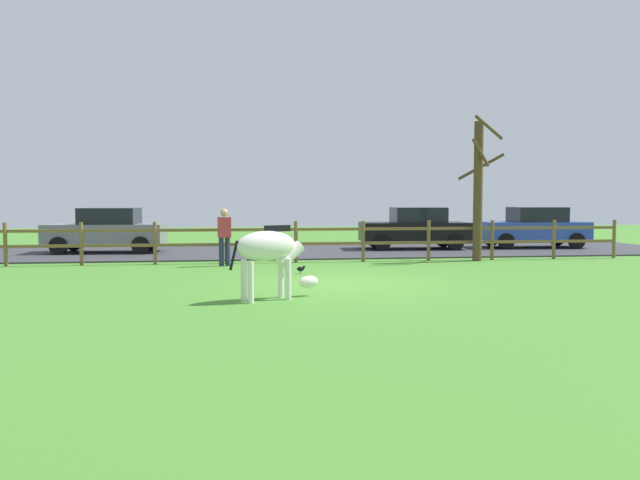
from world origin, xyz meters
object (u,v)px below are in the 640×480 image
parked_car_grey (107,230)px  zebra (270,251)px  parked_car_black (415,228)px  visitor_near_fence (224,234)px  crow_on_grass (301,269)px  parked_car_blue (534,227)px  bare_tree (478,188)px

parked_car_grey → zebra: bearing=-65.1°
parked_car_black → visitor_near_fence: visitor_near_fence is taller
parked_car_black → parked_car_grey: 11.16m
parked_car_black → zebra: bearing=-118.7°
crow_on_grass → parked_car_black: size_ratio=0.05×
parked_car_black → parked_car_blue: bearing=0.3°
parked_car_black → parked_car_grey: size_ratio=1.00×
parked_car_black → crow_on_grass: bearing=-126.0°
zebra → visitor_near_fence: (-0.95, 6.30, -0.02)m
crow_on_grass → parked_car_grey: bearing=131.8°
crow_on_grass → parked_car_blue: (9.79, 6.97, 0.72)m
bare_tree → zebra: (-6.82, -6.80, -1.34)m
zebra → visitor_near_fence: bearing=98.5°
parked_car_grey → visitor_near_fence: visitor_near_fence is taller
parked_car_blue → bare_tree: bearing=-132.8°
crow_on_grass → parked_car_black: parked_car_black is taller
parked_car_grey → bare_tree: bearing=-19.3°
bare_tree → parked_car_black: size_ratio=1.08×
parked_car_black → parked_car_grey: same height
bare_tree → crow_on_grass: 6.73m
crow_on_grass → parked_car_blue: bearing=35.4°
parked_car_grey → parked_car_blue: bearing=0.5°
zebra → crow_on_grass: 4.34m
bare_tree → visitor_near_fence: bearing=-176.3°
bare_tree → parked_car_blue: bearing=47.2°
zebra → parked_car_blue: parked_car_blue is taller
bare_tree → parked_car_grey: bare_tree is taller
bare_tree → parked_car_grey: size_ratio=1.08×
visitor_near_fence → crow_on_grass: bearing=-47.7°
zebra → crow_on_grass: bearing=76.1°
parked_car_black → parked_car_blue: (4.74, 0.02, 0.00)m
zebra → parked_car_black: parked_car_black is taller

